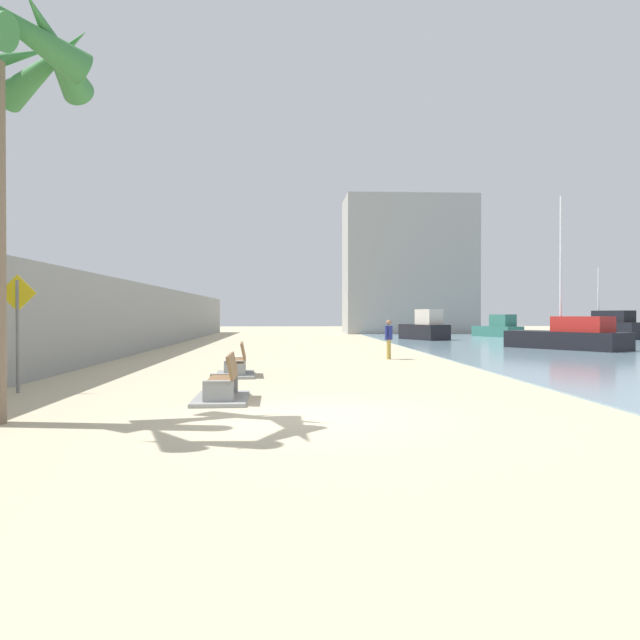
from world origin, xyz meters
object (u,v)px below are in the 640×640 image
Objects in this scene: boat_distant at (604,327)px; bench_near at (223,389)px; boat_outer at (569,336)px; bench_far at (236,368)px; person_walking at (389,336)px; boat_far_left at (499,329)px; boat_mid_bay at (425,328)px; pedestrian_sign at (18,319)px.

bench_near is at bearing -128.59° from boat_distant.
bench_far is at bearing -142.42° from boat_outer.
bench_far is 8.36m from person_walking.
bench_near and bench_far have the same top height.
boat_distant reaches higher than boat_far_left.
boat_mid_bay reaches higher than bench_far.
boat_mid_bay is 12.55m from boat_outer.
boat_mid_bay is 31.51m from pedestrian_sign.
boat_mid_bay is 1.59× the size of pedestrian_sign.
boat_outer is at bearing -123.57° from boat_distant.
boat_distant is (9.00, 13.56, 0.14)m from boat_outer.
person_walking is (5.54, 6.23, 0.68)m from bench_far.
bench_far is at bearing -133.93° from boat_distant.
bench_near is 0.78× the size of pedestrian_sign.
boat_mid_bay is (10.96, 23.70, 0.58)m from bench_far.
bench_near is 0.29× the size of boat_distant.
boat_far_left is at bearing 58.08° from bench_far.
person_walking is 0.36× the size of boat_far_left.
bench_far is 1.37× the size of person_walking.
pedestrian_sign is at bearing -135.98° from person_walking.
person_walking is 18.29m from boat_mid_bay.
person_walking is at bearing 44.02° from pedestrian_sign.
boat_mid_bay is at bearing -171.96° from boat_distant.
boat_far_left is at bearing 55.11° from pedestrian_sign.
boat_mid_bay is (10.80, 28.81, 0.58)m from bench_near.
bench_near is 5.11m from bench_far.
pedestrian_sign reaches higher than boat_far_left.
boat_outer reaches higher than boat_mid_bay.
boat_mid_bay is at bearing 112.19° from boat_outer.
bench_near is 38.22m from boat_far_left.
boat_distant is at bearing 45.37° from person_walking.
pedestrian_sign reaches higher than bench_far.
boat_outer is at bearing 29.93° from person_walking.
bench_near is 23.17m from boat_outer.
boat_mid_bay is at bearing 69.45° from bench_near.
bench_far is at bearing 91.78° from bench_near.
bench_near is 0.98× the size of bench_far.
person_walking is at bearing -150.07° from boat_outer.
boat_far_left is (17.75, 33.85, 0.44)m from bench_near.
boat_far_left is (6.95, 5.04, -0.14)m from boat_mid_bay.
boat_far_left reaches higher than bench_far.
boat_mid_bay reaches higher than boat_far_left.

